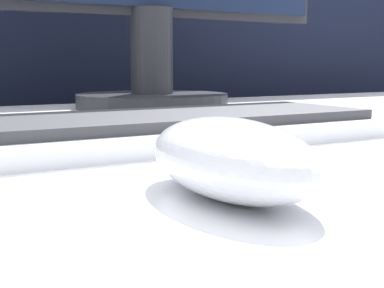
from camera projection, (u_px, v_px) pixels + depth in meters
partition_panel at (28, 184)px, 0.97m from camera, size 5.00×0.03×1.10m
computer_mouse_near at (230, 158)px, 0.25m from camera, size 0.06×0.12×0.04m
keyboard at (112, 132)px, 0.41m from camera, size 0.46×0.13×0.02m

